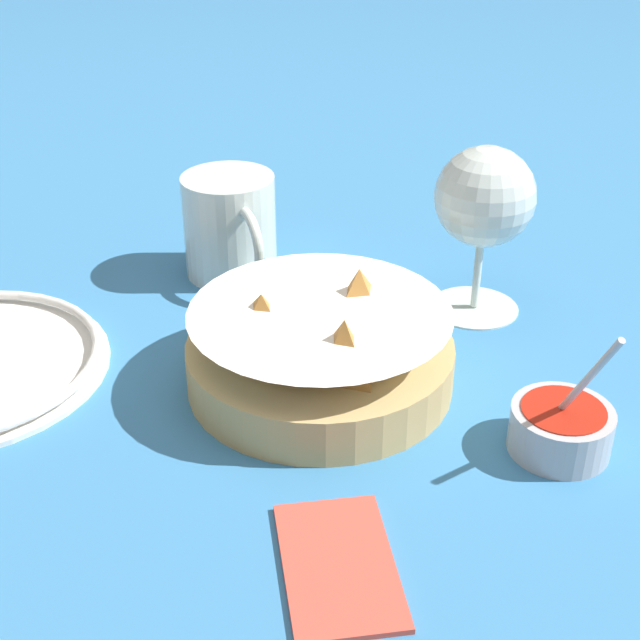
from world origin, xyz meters
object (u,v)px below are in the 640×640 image
sauce_cup (561,427)px  food_basket (320,351)px  wine_glass (484,202)px  beer_mug (231,230)px

sauce_cup → food_basket: bearing=-140.7°
wine_glass → beer_mug: size_ratio=1.20×
food_basket → sauce_cup: size_ratio=1.83×
food_basket → sauce_cup: sauce_cup is taller
wine_glass → beer_mug: wine_glass is taller
sauce_cup → wine_glass: size_ratio=0.75×
food_basket → beer_mug: bearing=179.3°
sauce_cup → wine_glass: wine_glass is taller
beer_mug → wine_glass: bearing=47.9°
wine_glass → sauce_cup: bearing=-16.5°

